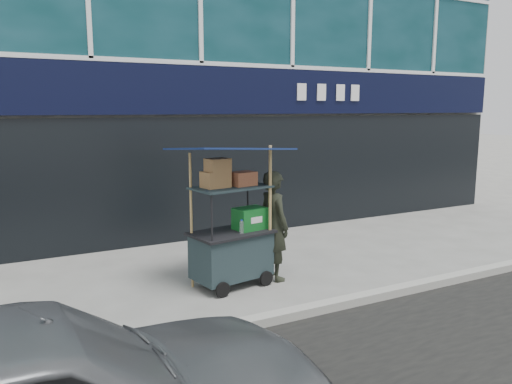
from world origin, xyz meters
TOP-DOWN VIEW (x-y plane):
  - ground at (0.00, 0.00)m, footprint 80.00×80.00m
  - curb at (0.00, -0.20)m, footprint 80.00×0.18m
  - vendor_cart at (-0.61, 1.23)m, footprint 1.71×1.34m
  - vendor_man at (0.07, 1.19)m, footprint 0.44×0.63m

SIDE VIEW (x-z plane):
  - ground at x=0.00m, z-range 0.00..0.00m
  - curb at x=0.00m, z-range 0.00..0.12m
  - vendor_cart at x=-0.61m, z-range -0.31..1.78m
  - vendor_man at x=0.07m, z-range 0.00..1.66m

